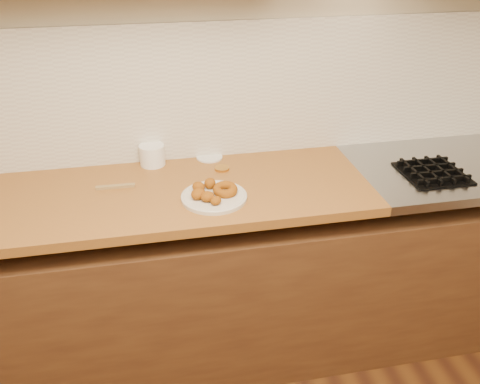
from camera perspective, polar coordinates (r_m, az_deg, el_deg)
wall_back at (r=2.24m, az=-0.84°, el=15.02°), size 4.00×0.02×2.70m
base_cabinet at (r=2.40m, az=0.69°, el=-9.82°), size 3.60×0.60×0.77m
butcher_block at (r=2.10m, az=-16.82°, el=-1.05°), size 2.30×0.62×0.04m
backsplash at (r=2.27m, az=-0.76°, el=11.27°), size 3.60×0.02×0.60m
donut_plate at (r=1.99m, az=-2.93°, el=-0.57°), size 0.26×0.26×0.01m
ring_donut at (r=2.00m, az=-1.69°, el=0.29°), size 0.10×0.10×0.04m
fried_dough_chunks at (r=1.98m, az=-3.99°, el=0.04°), size 0.13×0.19×0.04m
plastic_tub at (r=2.28m, az=-9.83°, el=4.12°), size 0.13×0.13×0.09m
tub_lid at (r=2.34m, az=-3.45°, el=3.93°), size 0.13×0.13×0.01m
brass_jar_lid at (r=2.22m, az=-2.04°, el=2.66°), size 0.09×0.09×0.01m
wooden_utensil at (r=2.13m, az=-13.82°, el=0.60°), size 0.16×0.02×0.01m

